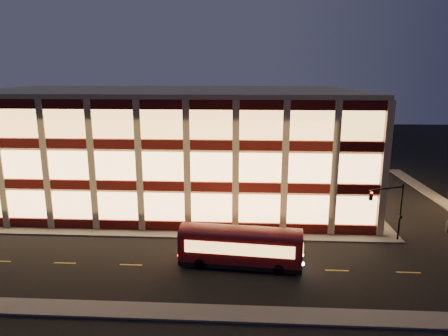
{
  "coord_description": "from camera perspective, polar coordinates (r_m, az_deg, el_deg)",
  "views": [
    {
      "loc": [
        8.11,
        -37.86,
        16.42
      ],
      "look_at": [
        5.45,
        8.0,
        5.64
      ],
      "focal_mm": 32.0,
      "sensor_mm": 36.0,
      "label": 1
    }
  ],
  "objects": [
    {
      "name": "ground",
      "position": [
        42.06,
        -8.19,
        -9.92
      ],
      "size": [
        200.0,
        200.0,
        0.0
      ],
      "primitive_type": "plane",
      "color": "black",
      "rests_on": "ground"
    },
    {
      "name": "sidewalk_office_south",
      "position": [
        43.6,
        -11.85,
        -9.11
      ],
      "size": [
        54.0,
        2.0,
        0.15
      ],
      "primitive_type": "cube",
      "color": "#514F4C",
      "rests_on": "ground"
    },
    {
      "name": "sidewalk_office_east",
      "position": [
        59.15,
        17.8,
        -3.49
      ],
      "size": [
        2.0,
        30.0,
        0.15
      ],
      "primitive_type": "cube",
      "color": "#514F4C",
      "rests_on": "ground"
    },
    {
      "name": "sidewalk_tower_west",
      "position": [
        62.83,
        27.57,
        -3.41
      ],
      "size": [
        2.0,
        30.0,
        0.15
      ],
      "primitive_type": "cube",
      "color": "#514F4C",
      "rests_on": "ground"
    },
    {
      "name": "sidewalk_near",
      "position": [
        30.84,
        -13.21,
        -19.19
      ],
      "size": [
        100.0,
        2.0,
        0.15
      ],
      "primitive_type": "cube",
      "color": "#514F4C",
      "rests_on": "ground"
    },
    {
      "name": "office_building",
      "position": [
        56.62,
        -7.97,
        3.76
      ],
      "size": [
        50.45,
        30.45,
        14.5
      ],
      "color": "tan",
      "rests_on": "ground"
    },
    {
      "name": "traffic_signal_far",
      "position": [
        42.45,
        22.64,
        -4.7
      ],
      "size": [
        3.79,
        1.87,
        6.0
      ],
      "color": "black",
      "rests_on": "ground"
    },
    {
      "name": "trolley_bus",
      "position": [
        35.44,
        2.36,
        -10.83
      ],
      "size": [
        10.81,
        3.66,
        3.59
      ],
      "rotation": [
        0.0,
        0.0,
        -0.1
      ],
      "color": "maroon",
      "rests_on": "ground"
    }
  ]
}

